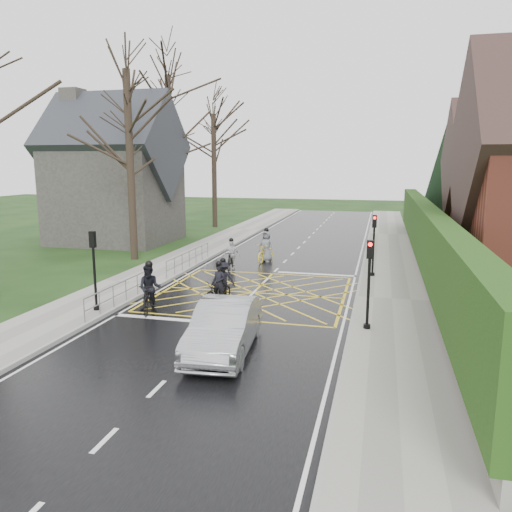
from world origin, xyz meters
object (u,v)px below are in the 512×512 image
at_px(cyclist_back, 149,293).
at_px(cyclist_mid, 223,283).
at_px(cyclist_rear, 218,289).
at_px(car, 224,327).
at_px(cyclist_front, 231,258).
at_px(cyclist_lead, 266,250).

height_order(cyclist_back, cyclist_mid, cyclist_back).
bearing_deg(cyclist_mid, cyclist_back, -134.97).
relative_size(cyclist_rear, car, 0.40).
height_order(cyclist_rear, cyclist_back, cyclist_back).
bearing_deg(cyclist_rear, cyclist_front, 119.33).
relative_size(cyclist_back, cyclist_lead, 0.98).
xyz_separation_m(cyclist_back, cyclist_front, (0.76, 8.36, -0.13)).
bearing_deg(cyclist_mid, car, -77.98).
bearing_deg(cyclist_front, cyclist_rear, -82.58).
bearing_deg(cyclist_lead, cyclist_rear, -78.95).
height_order(cyclist_rear, cyclist_lead, cyclist_lead).
relative_size(cyclist_back, cyclist_mid, 1.13).
bearing_deg(cyclist_front, cyclist_back, -100.09).
xyz_separation_m(cyclist_rear, cyclist_back, (-2.15, -2.00, 0.20)).
xyz_separation_m(cyclist_front, car, (3.34, -11.64, 0.14)).
bearing_deg(car, cyclist_front, 100.70).
height_order(cyclist_rear, cyclist_front, cyclist_rear).
relative_size(cyclist_mid, car, 0.39).
distance_m(cyclist_rear, cyclist_mid, 0.67).
bearing_deg(cyclist_lead, cyclist_mid, -79.09).
bearing_deg(cyclist_rear, cyclist_back, -120.12).
height_order(cyclist_back, cyclist_front, cyclist_back).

